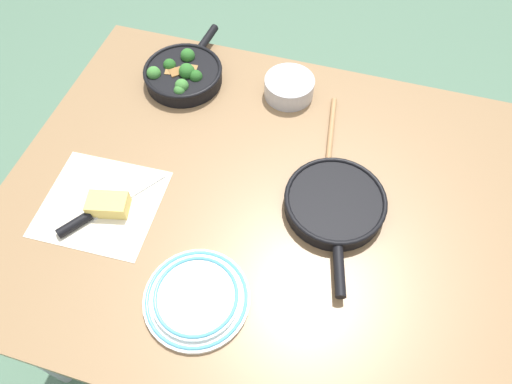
{
  "coord_description": "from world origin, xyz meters",
  "views": [
    {
      "loc": [
        -0.17,
        0.58,
        1.72
      ],
      "look_at": [
        0.0,
        0.0,
        0.79
      ],
      "focal_mm": 32.0,
      "sensor_mm": 36.0,
      "label": 1
    }
  ],
  "objects_px": {
    "skillet_broccoli": "(183,74)",
    "prep_bowl_steel": "(289,87)",
    "grater_knife": "(97,212)",
    "wooden_spoon": "(328,163)",
    "dinner_plate_stack": "(197,298)",
    "cheese_block": "(108,205)",
    "skillet_eggs": "(335,204)"
  },
  "relations": [
    {
      "from": "skillet_broccoli",
      "to": "dinner_plate_stack",
      "type": "bearing_deg",
      "value": -151.24
    },
    {
      "from": "cheese_block",
      "to": "prep_bowl_steel",
      "type": "relative_size",
      "value": 0.75
    },
    {
      "from": "skillet_broccoli",
      "to": "dinner_plate_stack",
      "type": "distance_m",
      "value": 0.68
    },
    {
      "from": "skillet_broccoli",
      "to": "skillet_eggs",
      "type": "relative_size",
      "value": 0.95
    },
    {
      "from": "skillet_broccoli",
      "to": "cheese_block",
      "type": "height_order",
      "value": "skillet_broccoli"
    },
    {
      "from": "skillet_broccoli",
      "to": "wooden_spoon",
      "type": "height_order",
      "value": "skillet_broccoli"
    },
    {
      "from": "wooden_spoon",
      "to": "cheese_block",
      "type": "bearing_deg",
      "value": -66.72
    },
    {
      "from": "cheese_block",
      "to": "dinner_plate_stack",
      "type": "xyz_separation_m",
      "value": [
        -0.28,
        0.16,
        -0.01
      ]
    },
    {
      "from": "grater_knife",
      "to": "cheese_block",
      "type": "xyz_separation_m",
      "value": [
        -0.02,
        -0.02,
        0.01
      ]
    },
    {
      "from": "grater_knife",
      "to": "skillet_eggs",
      "type": "bearing_deg",
      "value": -37.77
    },
    {
      "from": "skillet_broccoli",
      "to": "prep_bowl_steel",
      "type": "distance_m",
      "value": 0.31
    },
    {
      "from": "skillet_broccoli",
      "to": "dinner_plate_stack",
      "type": "xyz_separation_m",
      "value": [
        -0.27,
        0.62,
        -0.02
      ]
    },
    {
      "from": "skillet_broccoli",
      "to": "grater_knife",
      "type": "xyz_separation_m",
      "value": [
        0.04,
        0.49,
        -0.02
      ]
    },
    {
      "from": "dinner_plate_stack",
      "to": "prep_bowl_steel",
      "type": "relative_size",
      "value": 1.63
    },
    {
      "from": "grater_knife",
      "to": "skillet_broccoli",
      "type": "bearing_deg",
      "value": 30.23
    },
    {
      "from": "grater_knife",
      "to": "dinner_plate_stack",
      "type": "height_order",
      "value": "dinner_plate_stack"
    },
    {
      "from": "skillet_broccoli",
      "to": "cheese_block",
      "type": "xyz_separation_m",
      "value": [
        0.01,
        0.47,
        -0.01
      ]
    },
    {
      "from": "cheese_block",
      "to": "dinner_plate_stack",
      "type": "bearing_deg",
      "value": 151.27
    },
    {
      "from": "skillet_eggs",
      "to": "wooden_spoon",
      "type": "relative_size",
      "value": 0.96
    },
    {
      "from": "skillet_eggs",
      "to": "dinner_plate_stack",
      "type": "bearing_deg",
      "value": -51.54
    },
    {
      "from": "wooden_spoon",
      "to": "skillet_eggs",
      "type": "bearing_deg",
      "value": 10.69
    },
    {
      "from": "cheese_block",
      "to": "dinner_plate_stack",
      "type": "relative_size",
      "value": 0.46
    },
    {
      "from": "prep_bowl_steel",
      "to": "grater_knife",
      "type": "bearing_deg",
      "value": 56.33
    },
    {
      "from": "grater_knife",
      "to": "prep_bowl_steel",
      "type": "height_order",
      "value": "prep_bowl_steel"
    },
    {
      "from": "wooden_spoon",
      "to": "grater_knife",
      "type": "xyz_separation_m",
      "value": [
        0.51,
        0.3,
        0.0
      ]
    },
    {
      "from": "grater_knife",
      "to": "dinner_plate_stack",
      "type": "distance_m",
      "value": 0.34
    },
    {
      "from": "skillet_eggs",
      "to": "wooden_spoon",
      "type": "bearing_deg",
      "value": -176.28
    },
    {
      "from": "cheese_block",
      "to": "wooden_spoon",
      "type": "bearing_deg",
      "value": -149.73
    },
    {
      "from": "skillet_broccoli",
      "to": "dinner_plate_stack",
      "type": "relative_size",
      "value": 1.46
    },
    {
      "from": "cheese_block",
      "to": "prep_bowl_steel",
      "type": "bearing_deg",
      "value": -122.85
    },
    {
      "from": "skillet_broccoli",
      "to": "prep_bowl_steel",
      "type": "xyz_separation_m",
      "value": [
        -0.31,
        -0.03,
        -0.0
      ]
    },
    {
      "from": "skillet_eggs",
      "to": "prep_bowl_steel",
      "type": "height_order",
      "value": "prep_bowl_steel"
    }
  ]
}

